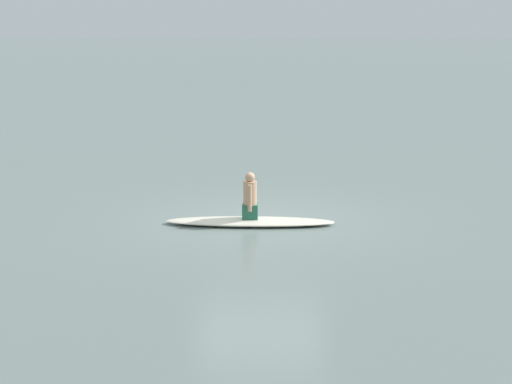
{
  "coord_description": "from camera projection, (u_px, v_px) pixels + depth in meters",
  "views": [
    {
      "loc": [
        -0.32,
        15.74,
        3.85
      ],
      "look_at": [
        0.09,
        0.08,
        0.59
      ],
      "focal_mm": 57.23,
      "sensor_mm": 36.0,
      "label": 1
    }
  ],
  "objects": [
    {
      "name": "person_paddler",
      "position": [
        250.0,
        198.0,
        15.75
      ],
      "size": [
        0.3,
        0.4,
        0.91
      ],
      "rotation": [
        0.0,
        0.0,
        -0.01
      ],
      "color": "#26664C",
      "rests_on": "surfboard"
    },
    {
      "name": "surfboard",
      "position": [
        250.0,
        222.0,
        15.85
      ],
      "size": [
        3.3,
        0.76,
        0.12
      ],
      "primitive_type": "ellipsoid",
      "rotation": [
        0.0,
        0.0,
        -0.01
      ],
      "color": "silver",
      "rests_on": "ground"
    },
    {
      "name": "ground_plane",
      "position": [
        260.0,
        220.0,
        16.2
      ],
      "size": [
        400.0,
        400.0,
        0.0
      ],
      "primitive_type": "plane",
      "color": "slate"
    }
  ]
}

